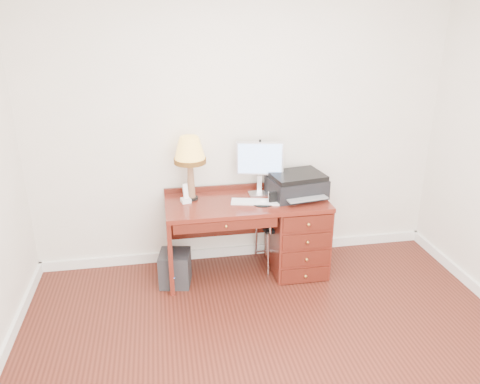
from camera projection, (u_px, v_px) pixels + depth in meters
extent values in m
plane|color=#38130C|center=(283.00, 372.00, 3.33)|extent=(4.00, 4.00, 0.00)
plane|color=silver|center=(240.00, 128.00, 4.44)|extent=(4.00, 0.00, 4.00)
cube|color=white|center=(240.00, 250.00, 4.90)|extent=(4.00, 0.03, 0.10)
cube|color=maroon|center=(247.00, 203.00, 4.34)|extent=(1.50, 0.65, 0.04)
cube|color=maroon|center=(297.00, 235.00, 4.56)|extent=(0.50, 0.61, 0.71)
cube|color=maroon|center=(170.00, 245.00, 4.36)|extent=(0.04, 0.61, 0.71)
cube|color=#4D170F|center=(217.00, 218.00, 4.67)|extent=(0.96, 0.03, 0.39)
cube|color=#4D170F|center=(226.00, 226.00, 4.05)|extent=(0.91, 0.03, 0.09)
sphere|color=#BF8C3F|center=(307.00, 251.00, 4.25)|extent=(0.03, 0.03, 0.03)
cube|color=silver|center=(259.00, 194.00, 4.48)|extent=(0.22, 0.18, 0.01)
cube|color=silver|center=(258.00, 184.00, 4.49)|extent=(0.05, 0.04, 0.16)
cube|color=silver|center=(259.00, 158.00, 4.38)|extent=(0.44, 0.13, 0.32)
cube|color=#4C8CF2|center=(260.00, 159.00, 4.36)|extent=(0.40, 0.09, 0.29)
cube|color=white|center=(257.00, 202.00, 4.29)|extent=(0.48, 0.23, 0.02)
cylinder|color=black|center=(263.00, 203.00, 4.27)|extent=(0.20, 0.20, 0.01)
ellipsoid|color=white|center=(263.00, 201.00, 4.27)|extent=(0.09, 0.06, 0.03)
cube|color=black|center=(296.00, 187.00, 4.42)|extent=(0.56, 0.47, 0.18)
cube|color=black|center=(297.00, 176.00, 4.38)|extent=(0.53, 0.44, 0.04)
cylinder|color=black|center=(192.00, 198.00, 4.37)|extent=(0.12, 0.12, 0.02)
cone|color=#8B6242|center=(191.00, 179.00, 4.30)|extent=(0.08, 0.08, 0.36)
cone|color=gold|center=(190.00, 149.00, 4.19)|extent=(0.29, 0.29, 0.22)
cylinder|color=#593814|center=(190.00, 161.00, 4.23)|extent=(0.29, 0.29, 0.04)
cube|color=white|center=(186.00, 200.00, 4.29)|extent=(0.10, 0.10, 0.04)
cube|color=white|center=(185.00, 191.00, 4.26)|extent=(0.05, 0.06, 0.14)
cylinder|color=black|center=(274.00, 187.00, 4.53)|extent=(0.08, 0.08, 0.10)
cube|color=black|center=(279.00, 222.00, 4.59)|extent=(0.45, 0.45, 0.03)
cube|color=black|center=(285.00, 203.00, 4.31)|extent=(0.37, 0.07, 0.24)
cylinder|color=silver|center=(258.00, 236.00, 4.80)|extent=(0.02, 0.02, 0.46)
cylinder|color=silver|center=(290.00, 234.00, 4.86)|extent=(0.02, 0.02, 0.46)
cylinder|color=silver|center=(265.00, 252.00, 4.49)|extent=(0.02, 0.02, 0.46)
cylinder|color=silver|center=(300.00, 249.00, 4.54)|extent=(0.02, 0.02, 0.46)
cylinder|color=silver|center=(267.00, 212.00, 4.31)|extent=(0.02, 0.02, 0.41)
cylinder|color=silver|center=(303.00, 209.00, 4.37)|extent=(0.02, 0.02, 0.41)
cube|color=black|center=(175.00, 268.00, 4.35)|extent=(0.32, 0.32, 0.32)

